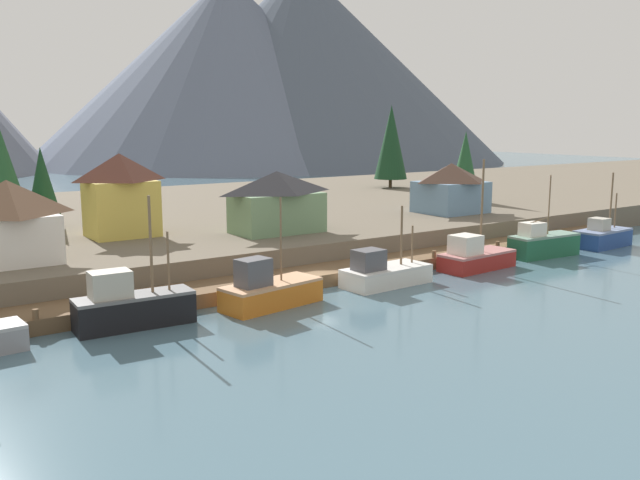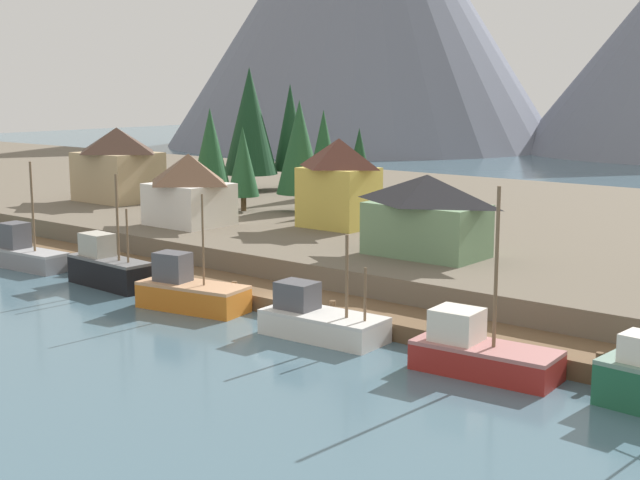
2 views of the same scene
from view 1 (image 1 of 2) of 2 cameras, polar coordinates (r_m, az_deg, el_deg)
The scene contains 19 objects.
ground_plane at distance 68.12m, azimuth -9.70°, elevation -1.15°, with size 400.00×400.00×1.00m, color #476675.
dock at distance 52.48m, azimuth -1.31°, elevation -3.18°, with size 80.00×4.00×1.60m.
shoreline_bank at distance 78.73m, azimuth -13.46°, elevation 1.49°, with size 400.00×56.00×2.50m, color #665B4C.
mountain_east_peak at distance 215.35m, azimuth -7.72°, elevation 13.92°, with size 121.13×121.13×55.90m, color slate.
mountain_far_ridge at distance 222.49m, azimuth -1.58°, elevation 14.50°, with size 127.47×127.47×60.80m, color #475160.
fishing_boat_black at distance 42.91m, azimuth -15.57°, elevation -5.37°, with size 7.20×2.58×8.00m.
fishing_boat_orange at distance 46.03m, azimuth -4.31°, elevation -4.27°, with size 7.46×3.91×7.38m.
fishing_boat_white at distance 52.12m, azimuth 5.36°, elevation -2.79°, with size 7.25×3.40×6.02m.
fishing_boat_red at distance 59.02m, azimuth 12.86°, elevation -1.39°, with size 7.28×3.32×9.30m.
fishing_boat_green at distance 66.30m, azimuth 18.18°, elevation -0.30°, with size 7.26×2.90×7.56m.
fishing_boat_blue at distance 73.65m, azimuth 22.61°, elevation 0.27°, with size 6.64×3.23×7.40m.
house_white at distance 52.31m, azimuth -24.64°, elevation 1.46°, with size 6.43×5.51×5.89m.
house_blue at distance 76.20m, azimuth 10.93°, elevation 4.36°, with size 7.10×6.14×5.43m.
house_green at distance 61.18m, azimuth -3.64°, elevation 3.26°, with size 8.21×4.82×5.53m.
house_yellow at distance 61.39m, azimuth -16.37°, elevation 3.71°, with size 5.89×4.70×7.21m.
conifer_mid_left at distance 68.52m, azimuth -22.28°, elevation 4.57°, with size 2.95×2.95×7.60m.
conifer_mid_right at distance 104.06m, azimuth 5.98°, elevation 8.17°, with size 5.00×5.00×12.41m.
conifer_back_right at distance 87.49m, azimuth 12.08°, elevation 6.48°, with size 3.43×3.43×8.76m.
conifer_centre at distance 64.12m, azimuth -25.24°, elevation 5.35°, with size 4.32×4.32×10.12m.
Camera 1 is at (-28.19, -40.67, 12.33)m, focal length 38.14 mm.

